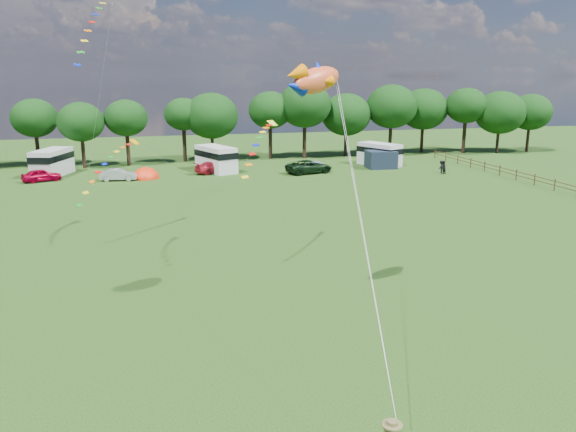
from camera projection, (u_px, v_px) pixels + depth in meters
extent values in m
plane|color=black|center=(337.00, 360.00, 22.41)|extent=(180.00, 180.00, 0.00)
cylinder|color=black|center=(38.00, 151.00, 70.10)|extent=(0.47, 0.47, 3.90)
ellipsoid|color=black|center=(34.00, 118.00, 69.12)|extent=(5.58, 5.58, 4.74)
cylinder|color=black|center=(83.00, 154.00, 68.63)|extent=(0.44, 0.44, 3.56)
ellipsoid|color=black|center=(81.00, 122.00, 67.70)|extent=(5.56, 5.56, 4.73)
cylinder|color=black|center=(128.00, 150.00, 70.75)|extent=(0.47, 0.47, 3.95)
ellipsoid|color=black|center=(126.00, 118.00, 69.79)|extent=(5.33, 5.33, 4.53)
cylinder|color=black|center=(185.00, 145.00, 74.11)|extent=(0.50, 0.50, 4.33)
ellipsoid|color=black|center=(183.00, 114.00, 73.13)|extent=(4.95, 4.95, 4.21)
cylinder|color=black|center=(213.00, 148.00, 74.66)|extent=(0.43, 0.43, 3.31)
ellipsoid|color=black|center=(211.00, 116.00, 73.62)|extent=(7.03, 7.03, 5.98)
cylinder|color=black|center=(270.00, 143.00, 76.65)|extent=(0.50, 0.50, 4.36)
ellipsoid|color=black|center=(270.00, 110.00, 75.59)|extent=(5.84, 5.84, 4.97)
cylinder|color=black|center=(304.00, 142.00, 76.90)|extent=(0.51, 0.51, 4.55)
ellipsoid|color=black|center=(305.00, 105.00, 75.70)|extent=(7.15, 7.15, 6.08)
cylinder|color=black|center=(345.00, 145.00, 79.22)|extent=(0.42, 0.42, 3.21)
ellipsoid|color=black|center=(346.00, 115.00, 78.20)|extent=(6.90, 6.90, 5.86)
cylinder|color=black|center=(390.00, 140.00, 80.03)|extent=(0.48, 0.48, 4.17)
ellipsoid|color=black|center=(392.00, 107.00, 78.87)|extent=(7.16, 7.16, 6.09)
cylinder|color=black|center=(422.00, 140.00, 83.33)|extent=(0.45, 0.45, 3.66)
ellipsoid|color=black|center=(424.00, 109.00, 82.25)|extent=(7.05, 7.05, 5.99)
cylinder|color=black|center=(464.00, 137.00, 82.15)|extent=(0.52, 0.52, 4.65)
ellipsoid|color=black|center=(466.00, 106.00, 81.04)|extent=(5.96, 5.96, 5.06)
cylinder|color=black|center=(497.00, 142.00, 82.21)|extent=(0.42, 0.42, 3.19)
ellipsoid|color=black|center=(500.00, 112.00, 81.17)|extent=(7.23, 7.23, 6.14)
cylinder|color=black|center=(528.00, 140.00, 83.83)|extent=(0.44, 0.44, 3.52)
ellipsoid|color=black|center=(530.00, 112.00, 82.84)|extent=(6.22, 6.22, 5.28)
cylinder|color=#472D19|center=(555.00, 185.00, 55.30)|extent=(0.12, 0.12, 1.20)
cylinder|color=#472D19|center=(566.00, 184.00, 53.80)|extent=(0.08, 3.00, 0.08)
cylinder|color=#472D19|center=(565.00, 188.00, 53.90)|extent=(0.08, 3.00, 0.08)
cylinder|color=#472D19|center=(535.00, 180.00, 58.12)|extent=(0.12, 0.12, 1.20)
cylinder|color=#472D19|center=(545.00, 179.00, 56.62)|extent=(0.08, 3.00, 0.08)
cylinder|color=#472D19|center=(544.00, 183.00, 56.72)|extent=(0.08, 3.00, 0.08)
cylinder|color=#472D19|center=(516.00, 175.00, 60.94)|extent=(0.12, 0.12, 1.20)
cylinder|color=#472D19|center=(526.00, 174.00, 59.45)|extent=(0.08, 3.00, 0.08)
cylinder|color=#472D19|center=(525.00, 178.00, 59.54)|extent=(0.08, 3.00, 0.08)
cylinder|color=#472D19|center=(500.00, 170.00, 63.76)|extent=(0.12, 0.12, 1.20)
cylinder|color=#472D19|center=(508.00, 169.00, 62.27)|extent=(0.08, 3.00, 0.08)
cylinder|color=#472D19|center=(508.00, 173.00, 62.36)|extent=(0.08, 3.00, 0.08)
cylinder|color=#472D19|center=(485.00, 166.00, 66.58)|extent=(0.12, 0.12, 1.20)
cylinder|color=#472D19|center=(492.00, 165.00, 65.09)|extent=(0.08, 3.00, 0.08)
cylinder|color=#472D19|center=(492.00, 169.00, 65.18)|extent=(0.08, 3.00, 0.08)
cylinder|color=#472D19|center=(471.00, 163.00, 69.40)|extent=(0.12, 0.12, 1.20)
cylinder|color=#472D19|center=(478.00, 162.00, 67.91)|extent=(0.08, 3.00, 0.08)
cylinder|color=#472D19|center=(477.00, 165.00, 68.00)|extent=(0.08, 3.00, 0.08)
cylinder|color=#472D19|center=(458.00, 159.00, 72.22)|extent=(0.12, 0.12, 1.20)
cylinder|color=#472D19|center=(464.00, 158.00, 70.73)|extent=(0.08, 3.00, 0.08)
cylinder|color=#472D19|center=(464.00, 161.00, 70.83)|extent=(0.08, 3.00, 0.08)
cylinder|color=#472D19|center=(446.00, 156.00, 75.04)|extent=(0.12, 0.12, 1.20)
cylinder|color=#472D19|center=(452.00, 155.00, 73.55)|extent=(0.08, 3.00, 0.08)
cylinder|color=#472D19|center=(452.00, 158.00, 73.65)|extent=(0.08, 3.00, 0.08)
cylinder|color=#472D19|center=(435.00, 153.00, 77.87)|extent=(0.12, 0.12, 1.20)
cylinder|color=#472D19|center=(440.00, 152.00, 76.37)|extent=(0.08, 3.00, 0.08)
cylinder|color=#472D19|center=(440.00, 155.00, 76.47)|extent=(0.08, 3.00, 0.08)
imported|color=#9C0023|center=(41.00, 175.00, 60.17)|extent=(4.39, 3.04, 1.36)
imported|color=#9BA0A4|center=(119.00, 175.00, 60.72)|extent=(3.78, 1.77, 1.29)
imported|color=#AA1A28|center=(215.00, 167.00, 65.27)|extent=(4.99, 3.24, 1.39)
imported|color=black|center=(309.00, 167.00, 65.31)|extent=(6.01, 3.67, 1.53)
cube|color=silver|center=(52.00, 162.00, 63.76)|extent=(4.26, 6.43, 2.97)
cube|color=black|center=(52.00, 157.00, 63.61)|extent=(4.34, 6.56, 0.70)
cylinder|color=black|center=(45.00, 174.00, 62.21)|extent=(0.89, 0.55, 0.84)
cylinder|color=black|center=(61.00, 169.00, 65.82)|extent=(0.89, 0.55, 0.84)
cube|color=silver|center=(216.00, 159.00, 66.30)|extent=(4.56, 6.51, 2.99)
cube|color=black|center=(216.00, 154.00, 66.16)|extent=(4.65, 6.64, 0.71)
cylinder|color=black|center=(224.00, 170.00, 65.08)|extent=(0.90, 0.60, 0.84)
cylinder|color=black|center=(209.00, 166.00, 68.05)|extent=(0.90, 0.60, 0.84)
cube|color=silver|center=(379.00, 154.00, 70.90)|extent=(4.50, 6.11, 2.81)
cube|color=black|center=(380.00, 150.00, 70.76)|extent=(4.59, 6.23, 0.67)
cylinder|color=black|center=(390.00, 164.00, 69.81)|extent=(0.84, 0.59, 0.79)
cylinder|color=black|center=(369.00, 161.00, 72.49)|extent=(0.84, 0.59, 0.79)
ellipsoid|color=red|center=(146.00, 178.00, 62.35)|extent=(2.91, 3.35, 2.39)
cylinder|color=red|center=(146.00, 178.00, 62.35)|extent=(3.06, 3.06, 0.08)
ellipsoid|color=#4E5C70|center=(316.00, 170.00, 67.46)|extent=(2.76, 3.18, 2.16)
cylinder|color=#4E5C70|center=(316.00, 170.00, 67.45)|extent=(2.90, 2.90, 0.08)
cube|color=#182233|center=(381.00, 159.00, 68.87)|extent=(3.61, 3.01, 2.14)
ellipsoid|color=#F0572B|center=(316.00, 80.00, 24.66)|extent=(3.01, 2.20, 1.64)
ellipsoid|color=gold|center=(316.00, 83.00, 24.69)|extent=(1.88, 1.36, 0.90)
cone|color=orange|center=(295.00, 74.00, 23.82)|extent=(1.22, 1.09, 0.86)
cone|color=#0724B6|center=(295.00, 87.00, 23.95)|extent=(1.22, 1.09, 0.86)
cone|color=#0724B6|center=(318.00, 68.00, 24.59)|extent=(0.86, 0.92, 0.73)
sphere|color=white|center=(328.00, 77.00, 25.46)|extent=(0.27, 0.27, 0.27)
sphere|color=black|center=(328.00, 77.00, 25.54)|extent=(0.14, 0.14, 0.14)
cube|color=yellow|center=(103.00, 3.00, 43.03)|extent=(0.57, 0.46, 0.12)
cube|color=#198C1E|center=(99.00, 8.00, 42.60)|extent=(0.57, 0.45, 0.13)
cube|color=#0C1EB2|center=(95.00, 14.00, 42.20)|extent=(0.57, 0.45, 0.14)
cube|color=red|center=(92.00, 22.00, 41.81)|extent=(0.56, 0.45, 0.15)
cube|color=orange|center=(88.00, 31.00, 41.44)|extent=(0.56, 0.44, 0.16)
cube|color=yellow|center=(84.00, 41.00, 41.09)|extent=(0.56, 0.44, 0.16)
cube|color=#198C1E|center=(81.00, 52.00, 40.76)|extent=(0.55, 0.43, 0.17)
cube|color=#0C1EB2|center=(77.00, 65.00, 40.45)|extent=(0.55, 0.43, 0.18)
cube|color=#FF9C00|center=(135.00, 142.00, 40.09)|extent=(0.73, 0.77, 0.37)
cube|color=red|center=(129.00, 144.00, 39.60)|extent=(0.46, 0.58, 0.10)
cube|color=orange|center=(123.00, 147.00, 39.11)|extent=(0.45, 0.58, 0.11)
cube|color=yellow|center=(117.00, 152.00, 38.65)|extent=(0.45, 0.58, 0.12)
cube|color=#198C1E|center=(111.00, 157.00, 38.20)|extent=(0.45, 0.58, 0.13)
cube|color=#0C1EB2|center=(104.00, 164.00, 37.78)|extent=(0.44, 0.58, 0.14)
cube|color=red|center=(98.00, 172.00, 37.37)|extent=(0.44, 0.57, 0.15)
cube|color=orange|center=(92.00, 182.00, 36.98)|extent=(0.43, 0.57, 0.16)
cube|color=yellow|center=(86.00, 193.00, 36.61)|extent=(0.43, 0.57, 0.17)
cube|color=#198C1E|center=(79.00, 205.00, 36.27)|extent=(0.42, 0.57, 0.17)
cube|color=yellow|center=(272.00, 123.00, 34.69)|extent=(0.70, 0.68, 0.33)
cube|color=red|center=(269.00, 125.00, 34.13)|extent=(0.51, 0.44, 0.09)
cube|color=orange|center=(266.00, 128.00, 33.57)|extent=(0.51, 0.44, 0.10)
cube|color=yellow|center=(263.00, 132.00, 33.03)|extent=(0.51, 0.43, 0.11)
cube|color=#198C1E|center=(259.00, 138.00, 32.52)|extent=(0.51, 0.43, 0.12)
cube|color=#0C1EB2|center=(256.00, 145.00, 32.02)|extent=(0.50, 0.43, 0.13)
cube|color=red|center=(252.00, 154.00, 31.54)|extent=(0.50, 0.42, 0.13)
cube|color=orange|center=(249.00, 165.00, 31.08)|extent=(0.50, 0.42, 0.14)
cube|color=yellow|center=(245.00, 177.00, 30.64)|extent=(0.50, 0.42, 0.15)
imported|color=black|center=(443.00, 167.00, 64.72)|extent=(0.87, 0.71, 1.55)
imported|color=black|center=(441.00, 167.00, 65.33)|extent=(1.05, 0.88, 1.49)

